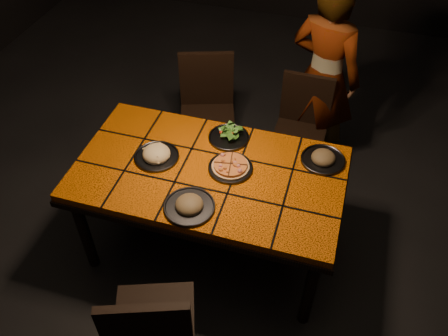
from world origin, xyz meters
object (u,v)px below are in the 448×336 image
(diner, at_px, (324,77))
(plate_pizza, at_px, (231,167))
(chair_far_left, at_px, (207,104))
(plate_pasta, at_px, (157,155))
(dining_table, at_px, (209,179))
(chair_far_right, at_px, (302,122))
(chair_near, at_px, (152,329))

(diner, distance_m, plate_pizza, 1.18)
(chair_far_left, distance_m, plate_pasta, 0.92)
(chair_far_left, bearing_deg, diner, -1.14)
(diner, bearing_deg, dining_table, 85.07)
(dining_table, relative_size, diner, 1.06)
(dining_table, height_order, chair_far_right, chair_far_right)
(diner, relative_size, plate_pizza, 5.67)
(chair_far_right, bearing_deg, chair_far_left, -175.51)
(diner, xyz_separation_m, plate_pizza, (-0.40, -1.11, 0.00))
(chair_far_left, relative_size, diner, 0.60)
(diner, bearing_deg, chair_near, 95.25)
(plate_pasta, bearing_deg, dining_table, -2.27)
(chair_far_right, xyz_separation_m, plate_pizza, (-0.31, -0.89, 0.29))
(dining_table, xyz_separation_m, chair_far_left, (-0.31, 0.89, -0.15))
(diner, bearing_deg, chair_far_left, 36.75)
(chair_far_left, bearing_deg, dining_table, -89.65)
(dining_table, relative_size, chair_far_right, 1.93)
(dining_table, height_order, chair_near, chair_near)
(dining_table, distance_m, chair_far_left, 0.96)
(chair_near, relative_size, chair_far_left, 1.01)
(dining_table, xyz_separation_m, chair_far_right, (0.43, 0.94, -0.19))
(chair_near, height_order, plate_pizza, chair_near)
(chair_far_left, height_order, diner, diner)
(dining_table, height_order, diner, diner)
(chair_near, height_order, diner, diner)
(dining_table, relative_size, chair_far_left, 1.78)
(plate_pasta, bearing_deg, chair_far_right, 50.45)
(chair_near, xyz_separation_m, chair_far_right, (0.43, 1.87, -0.05))
(diner, height_order, plate_pasta, diner)
(diner, bearing_deg, chair_far_right, 86.13)
(chair_far_left, distance_m, plate_pizza, 0.98)
(chair_far_left, bearing_deg, chair_near, -99.06)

